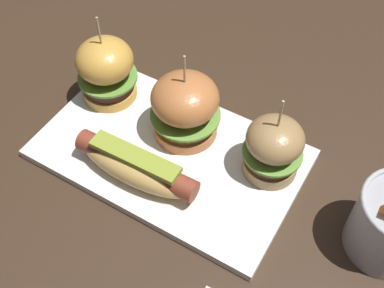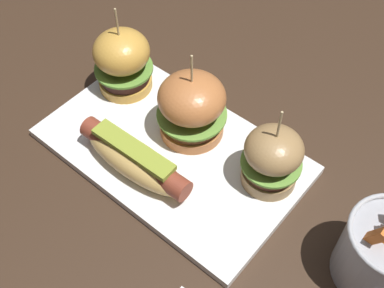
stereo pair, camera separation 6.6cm
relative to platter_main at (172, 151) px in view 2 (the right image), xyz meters
name	(u,v)px [view 2 (the right image)]	position (x,y,z in m)	size (l,w,h in m)	color
ground_plane	(173,154)	(0.00, 0.00, -0.01)	(3.00, 3.00, 0.00)	#382619
platter_main	(172,151)	(0.00, 0.00, 0.00)	(0.38, 0.23, 0.01)	white
hot_dog	(135,159)	(-0.01, -0.06, 0.03)	(0.18, 0.06, 0.05)	#DDB05E
slider_left	(123,61)	(-0.14, 0.05, 0.06)	(0.09, 0.09, 0.15)	gold
slider_center	(190,106)	(0.00, 0.04, 0.06)	(0.10, 0.10, 0.15)	#BC6E3A
slider_right	(272,158)	(0.14, 0.04, 0.05)	(0.08, 0.08, 0.14)	#A17B4B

